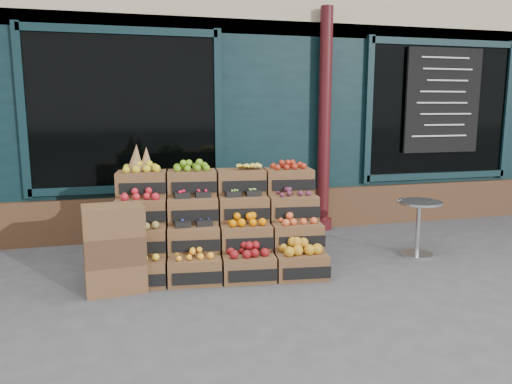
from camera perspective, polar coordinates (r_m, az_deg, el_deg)
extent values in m
plane|color=#454548|center=(5.34, 4.12, -10.18)|extent=(60.00, 60.00, 0.00)
cube|color=black|center=(10.09, -5.81, 13.06)|extent=(12.00, 6.00, 4.80)
cube|color=black|center=(7.19, -1.73, 7.24)|extent=(12.00, 0.12, 3.00)
cube|color=#492F1D|center=(7.27, -1.56, -2.27)|extent=(12.00, 0.18, 0.60)
cube|color=black|center=(6.91, -14.77, 8.89)|extent=(2.40, 0.06, 2.00)
cube|color=black|center=(8.46, 20.21, 8.73)|extent=(2.40, 0.06, 2.00)
cylinder|color=#400E12|center=(7.37, 7.83, 7.99)|extent=(0.18, 0.18, 3.20)
cube|color=black|center=(8.40, 20.59, 9.73)|extent=(1.30, 0.04, 1.60)
cube|color=brown|center=(5.33, -13.21, -8.91)|extent=(0.59, 0.44, 0.27)
cube|color=black|center=(5.15, -13.39, -9.91)|extent=(0.50, 0.08, 0.12)
cube|color=yellow|center=(5.28, -13.28, -7.05)|extent=(0.47, 0.34, 0.09)
cube|color=brown|center=(5.31, -7.03, -8.80)|extent=(0.59, 0.44, 0.27)
cube|color=black|center=(5.13, -6.98, -9.80)|extent=(0.50, 0.08, 0.12)
cube|color=#FFA020|center=(5.26, -7.07, -7.01)|extent=(0.47, 0.34, 0.07)
cube|color=brown|center=(5.35, -0.87, -8.59)|extent=(0.59, 0.44, 0.27)
cube|color=black|center=(5.16, -0.58, -9.58)|extent=(0.50, 0.08, 0.12)
cube|color=maroon|center=(5.29, -0.87, -6.65)|extent=(0.47, 0.34, 0.10)
cube|color=brown|center=(5.44, 5.13, -8.29)|extent=(0.59, 0.44, 0.27)
cube|color=black|center=(5.26, 5.63, -9.25)|extent=(0.50, 0.08, 0.12)
cube|color=#BE7F18|center=(5.38, 5.16, -6.27)|extent=(0.47, 0.34, 0.13)
cube|color=brown|center=(5.47, -13.11, -5.42)|extent=(0.59, 0.44, 0.27)
cube|color=black|center=(5.29, -13.28, -6.28)|extent=(0.50, 0.08, 0.12)
cube|color=olive|center=(5.43, -13.18, -3.56)|extent=(0.47, 0.34, 0.09)
cube|color=brown|center=(5.45, -7.13, -5.30)|extent=(0.59, 0.44, 0.27)
cube|color=black|center=(5.26, -7.09, -6.16)|extent=(0.50, 0.08, 0.12)
cube|color=navy|center=(5.41, -7.17, -3.75)|extent=(0.47, 0.34, 0.03)
cube|color=brown|center=(5.49, -1.18, -5.13)|extent=(0.59, 0.44, 0.27)
cube|color=black|center=(5.30, -0.91, -5.97)|extent=(0.50, 0.08, 0.12)
cube|color=orange|center=(5.44, -1.18, -3.24)|extent=(0.47, 0.34, 0.10)
cube|color=brown|center=(5.58, 4.64, -4.90)|extent=(0.59, 0.44, 0.27)
cube|color=black|center=(5.40, 5.10, -5.72)|extent=(0.50, 0.08, 0.12)
cube|color=#DF582A|center=(5.54, 4.66, -3.09)|extent=(0.47, 0.34, 0.09)
cube|color=brown|center=(5.63, -13.01, -2.13)|extent=(0.59, 0.44, 0.27)
cube|color=black|center=(5.44, -13.18, -2.84)|extent=(0.50, 0.08, 0.12)
cube|color=#B31923|center=(5.60, -13.09, -0.30)|extent=(0.47, 0.34, 0.09)
cube|color=brown|center=(5.61, -7.23, -2.00)|extent=(0.59, 0.44, 0.27)
cube|color=black|center=(5.42, -7.19, -2.71)|extent=(0.50, 0.08, 0.12)
cube|color=red|center=(5.58, -7.27, -0.44)|extent=(0.47, 0.34, 0.04)
cube|color=brown|center=(5.65, -1.47, -1.85)|extent=(0.59, 0.44, 0.27)
cube|color=black|center=(5.46, -1.22, -2.55)|extent=(0.50, 0.08, 0.12)
cube|color=#84B64A|center=(5.62, -1.48, -0.32)|extent=(0.47, 0.34, 0.03)
cube|color=brown|center=(5.74, 4.17, -1.68)|extent=(0.59, 0.44, 0.27)
cube|color=black|center=(5.55, 4.60, -2.37)|extent=(0.50, 0.08, 0.12)
cube|color=#541F38|center=(5.71, 4.19, 0.00)|extent=(0.47, 0.34, 0.07)
cube|color=brown|center=(5.81, -12.93, 0.98)|extent=(0.59, 0.44, 0.27)
cube|color=black|center=(5.62, -13.09, 0.39)|extent=(0.50, 0.08, 0.12)
cube|color=gold|center=(5.79, -13.00, 2.77)|extent=(0.47, 0.34, 0.09)
cube|color=brown|center=(5.79, -7.33, 1.12)|extent=(0.59, 0.44, 0.27)
cube|color=black|center=(5.60, -7.29, 0.53)|extent=(0.50, 0.08, 0.12)
cube|color=#5E9517|center=(5.77, -7.37, 2.91)|extent=(0.47, 0.34, 0.09)
cube|color=brown|center=(5.82, -1.74, 1.24)|extent=(0.59, 0.44, 0.27)
cube|color=black|center=(5.63, -1.51, 0.66)|extent=(0.50, 0.08, 0.12)
cube|color=yellow|center=(5.80, -1.75, 2.99)|extent=(0.47, 0.34, 0.08)
cube|color=brown|center=(5.91, 3.73, 1.36)|extent=(0.59, 0.44, 0.27)
cube|color=black|center=(5.72, 4.14, 0.79)|extent=(0.50, 0.08, 0.12)
cube|color=#9F2713|center=(5.89, 3.75, 3.06)|extent=(0.47, 0.34, 0.08)
cube|color=#492F1D|center=(5.54, -4.11, -7.95)|extent=(2.28, 0.66, 0.27)
cube|color=#492F1D|center=(5.72, -4.29, -5.94)|extent=(2.28, 0.66, 0.55)
cube|color=#492F1D|center=(5.91, -4.45, -4.06)|extent=(2.28, 0.66, 0.82)
cone|color=olive|center=(5.77, -13.56, 3.84)|extent=(0.19, 0.19, 0.32)
cone|color=olive|center=(5.82, -12.43, 3.72)|extent=(0.17, 0.17, 0.27)
cube|color=brown|center=(5.24, -15.72, -9.25)|extent=(0.61, 0.45, 0.29)
cube|color=#492F1D|center=(5.16, -15.87, -6.21)|extent=(0.61, 0.45, 0.29)
cube|color=brown|center=(5.09, -16.02, -3.08)|extent=(0.61, 0.45, 0.29)
cylinder|color=silver|center=(6.53, 17.86, -6.77)|extent=(0.40, 0.40, 0.03)
cylinder|color=silver|center=(6.44, 18.01, -4.04)|extent=(0.05, 0.05, 0.65)
cylinder|color=silver|center=(6.38, 18.16, -1.13)|extent=(0.54, 0.54, 0.03)
imported|color=#18541C|center=(7.68, -11.65, 3.61)|extent=(0.78, 0.54, 2.04)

